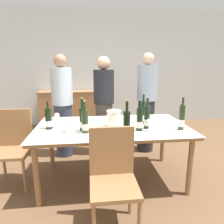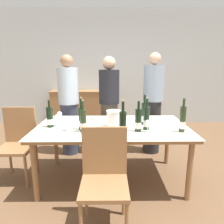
% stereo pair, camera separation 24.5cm
% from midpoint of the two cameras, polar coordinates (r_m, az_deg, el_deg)
% --- Properties ---
extents(ground_plane, '(12.00, 12.00, 0.00)m').
position_cam_midpoint_polar(ground_plane, '(2.80, -2.64, -18.54)').
color(ground_plane, brown).
extents(back_wall, '(8.00, 0.10, 2.80)m').
position_cam_midpoint_polar(back_wall, '(5.13, -4.97, 12.29)').
color(back_wall, silver).
rests_on(back_wall, ground_plane).
extents(sideboard_cabinet, '(1.51, 0.46, 0.88)m').
position_cam_midpoint_polar(sideboard_cabinet, '(4.98, -12.82, 0.85)').
color(sideboard_cabinet, '#996B42').
rests_on(sideboard_cabinet, ground_plane).
extents(dining_table, '(1.87, 1.05, 0.73)m').
position_cam_midpoint_polar(dining_table, '(2.52, -2.80, -5.40)').
color(dining_table, '#996B42').
rests_on(dining_table, ground_plane).
extents(ice_bucket, '(0.18, 0.18, 0.20)m').
position_cam_midpoint_polar(ice_bucket, '(2.44, -2.34, -1.80)').
color(ice_bucket, white).
rests_on(ice_bucket, dining_table).
extents(wine_bottle_0, '(0.07, 0.07, 0.39)m').
position_cam_midpoint_polar(wine_bottle_0, '(2.34, -11.41, -2.19)').
color(wine_bottle_0, black).
rests_on(wine_bottle_0, dining_table).
extents(wine_bottle_1, '(0.08, 0.08, 0.40)m').
position_cam_midpoint_polar(wine_bottle_1, '(2.08, 0.85, -3.74)').
color(wine_bottle_1, black).
rests_on(wine_bottle_1, dining_table).
extents(wine_bottle_2, '(0.08, 0.08, 0.34)m').
position_cam_midpoint_polar(wine_bottle_2, '(2.51, -20.37, -2.05)').
color(wine_bottle_2, black).
rests_on(wine_bottle_2, dining_table).
extents(wine_bottle_3, '(0.07, 0.07, 0.38)m').
position_cam_midpoint_polar(wine_bottle_3, '(2.42, 16.60, -1.71)').
color(wine_bottle_3, '#28381E').
rests_on(wine_bottle_3, dining_table).
extents(wine_bottle_4, '(0.08, 0.08, 0.38)m').
position_cam_midpoint_polar(wine_bottle_4, '(2.58, 6.19, -0.46)').
color(wine_bottle_4, black).
rests_on(wine_bottle_4, dining_table).
extents(wine_bottle_5, '(0.08, 0.08, 0.37)m').
position_cam_midpoint_polar(wine_bottle_5, '(2.26, -10.81, -2.91)').
color(wine_bottle_5, '#28381E').
rests_on(wine_bottle_5, dining_table).
extents(wine_bottle_6, '(0.07, 0.07, 0.35)m').
position_cam_midpoint_polar(wine_bottle_6, '(2.30, 4.86, -2.36)').
color(wine_bottle_6, black).
rests_on(wine_bottle_6, dining_table).
extents(wine_bottle_7, '(0.07, 0.07, 0.39)m').
position_cam_midpoint_polar(wine_bottle_7, '(2.38, 7.07, -1.67)').
color(wine_bottle_7, '#1E3323').
rests_on(wine_bottle_7, dining_table).
extents(wine_glass_0, '(0.07, 0.07, 0.15)m').
position_cam_midpoint_polar(wine_glass_0, '(2.70, -18.00, -1.13)').
color(wine_glass_0, white).
rests_on(wine_glass_0, dining_table).
extents(wine_glass_1, '(0.08, 0.08, 0.15)m').
position_cam_midpoint_polar(wine_glass_1, '(2.31, -15.59, -3.17)').
color(wine_glass_1, white).
rests_on(wine_glass_1, dining_table).
extents(wine_glass_2, '(0.07, 0.07, 0.14)m').
position_cam_midpoint_polar(wine_glass_2, '(2.30, 7.56, -3.04)').
color(wine_glass_2, white).
rests_on(wine_glass_2, dining_table).
extents(wine_glass_3, '(0.07, 0.07, 0.15)m').
position_cam_midpoint_polar(wine_glass_3, '(2.41, -7.98, -2.22)').
color(wine_glass_3, white).
rests_on(wine_glass_3, dining_table).
extents(wine_glass_4, '(0.07, 0.07, 0.15)m').
position_cam_midpoint_polar(wine_glass_4, '(2.53, -18.50, -2.07)').
color(wine_glass_4, white).
rests_on(wine_glass_4, dining_table).
extents(chair_left_end, '(0.42, 0.42, 0.94)m').
position_cam_midpoint_polar(chair_left_end, '(2.86, -28.62, -7.74)').
color(chair_left_end, '#996B42').
rests_on(chair_left_end, ground_plane).
extents(chair_near_front, '(0.42, 0.42, 0.93)m').
position_cam_midpoint_polar(chair_near_front, '(1.89, -3.63, -16.96)').
color(chair_near_front, '#996B42').
rests_on(chair_near_front, ground_plane).
extents(person_host, '(0.33, 0.33, 1.64)m').
position_cam_midpoint_polar(person_host, '(3.34, -15.94, 1.41)').
color(person_host, '#383F56').
rests_on(person_host, ground_plane).
extents(person_guest_left, '(0.33, 0.33, 1.62)m').
position_cam_midpoint_polar(person_guest_left, '(3.29, -4.44, 1.51)').
color(person_guest_left, '#51473D').
rests_on(person_guest_left, ground_plane).
extents(person_guest_right, '(0.33, 0.33, 1.68)m').
position_cam_midpoint_polar(person_guest_right, '(3.42, 7.83, 2.39)').
color(person_guest_right, '#262628').
rests_on(person_guest_right, ground_plane).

